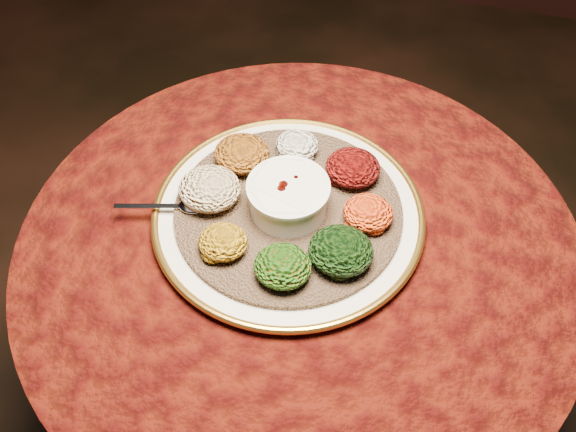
# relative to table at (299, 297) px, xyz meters

# --- Properties ---
(table) EXTENTS (0.96, 0.96, 0.73)m
(table) POSITION_rel_table_xyz_m (0.00, 0.00, 0.00)
(table) COLOR black
(table) RESTS_ON ground
(platter) EXTENTS (0.60, 0.60, 0.02)m
(platter) POSITION_rel_table_xyz_m (-0.03, 0.04, 0.19)
(platter) COLOR beige
(platter) RESTS_ON table
(injera) EXTENTS (0.44, 0.44, 0.01)m
(injera) POSITION_rel_table_xyz_m (-0.03, 0.04, 0.20)
(injera) COLOR brown
(injera) RESTS_ON platter
(stew_bowl) EXTENTS (0.14, 0.14, 0.06)m
(stew_bowl) POSITION_rel_table_xyz_m (-0.03, 0.04, 0.24)
(stew_bowl) COLOR silver
(stew_bowl) RESTS_ON injera
(spoon) EXTENTS (0.15, 0.06, 0.01)m
(spoon) POSITION_rel_table_xyz_m (-0.20, -0.01, 0.21)
(spoon) COLOR silver
(spoon) RESTS_ON injera
(portion_ayib) EXTENTS (0.08, 0.07, 0.04)m
(portion_ayib) POSITION_rel_table_xyz_m (-0.05, 0.17, 0.23)
(portion_ayib) COLOR white
(portion_ayib) RESTS_ON injera
(portion_kitfo) EXTENTS (0.10, 0.09, 0.05)m
(portion_kitfo) POSITION_rel_table_xyz_m (0.06, 0.14, 0.23)
(portion_kitfo) COLOR black
(portion_kitfo) RESTS_ON injera
(portion_tikil) EXTENTS (0.08, 0.08, 0.04)m
(portion_tikil) POSITION_rel_table_xyz_m (0.10, 0.05, 0.23)
(portion_tikil) COLOR #C87410
(portion_tikil) RESTS_ON injera
(portion_gomen) EXTENTS (0.10, 0.10, 0.05)m
(portion_gomen) POSITION_rel_table_xyz_m (0.08, -0.04, 0.23)
(portion_gomen) COLOR black
(portion_gomen) RESTS_ON injera
(portion_mixveg) EXTENTS (0.09, 0.09, 0.04)m
(portion_mixveg) POSITION_rel_table_xyz_m (-0.00, -0.09, 0.23)
(portion_mixveg) COLOR #AF280B
(portion_mixveg) RESTS_ON injera
(portion_kik) EXTENTS (0.08, 0.08, 0.04)m
(portion_kik) POSITION_rel_table_xyz_m (-0.11, -0.07, 0.23)
(portion_kik) COLOR #A6730E
(portion_kik) RESTS_ON injera
(portion_timatim) EXTENTS (0.11, 0.10, 0.05)m
(portion_timatim) POSITION_rel_table_xyz_m (-0.17, 0.02, 0.23)
(portion_timatim) COLOR maroon
(portion_timatim) RESTS_ON injera
(portion_shiro) EXTENTS (0.10, 0.10, 0.05)m
(portion_shiro) POSITION_rel_table_xyz_m (-0.14, 0.12, 0.23)
(portion_shiro) COLOR #894910
(portion_shiro) RESTS_ON injera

